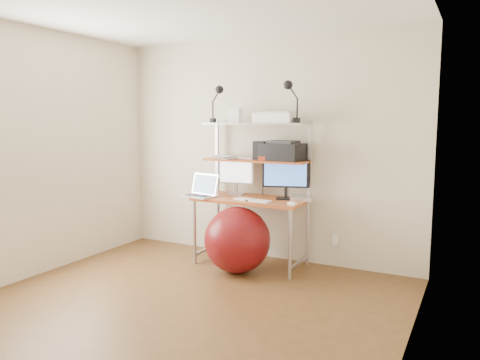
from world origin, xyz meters
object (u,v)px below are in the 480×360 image
object	(u,v)px
monitor_silver	(236,173)
laptop	(202,192)
monitor_black	(286,176)
printer	(283,151)
exercise_ball	(237,240)

from	to	relation	value
monitor_silver	laptop	bearing A→B (deg)	-140.05
monitor_black	laptop	size ratio (longest dim) A/B	1.23
monitor_black	monitor_silver	bearing A→B (deg)	158.16
monitor_silver	printer	size ratio (longest dim) A/B	0.97
exercise_ball	laptop	bearing A→B (deg)	163.29
laptop	printer	distance (m)	1.00
monitor_silver	exercise_ball	size ratio (longest dim) A/B	0.67
monitor_silver	printer	xyz separation A→B (m)	(0.56, -0.00, 0.26)
printer	exercise_ball	size ratio (longest dim) A/B	0.70
monitor_black	printer	world-z (taller)	printer
laptop	exercise_ball	world-z (taller)	laptop
monitor_silver	exercise_ball	distance (m)	0.83
monitor_silver	monitor_black	distance (m)	0.62
monitor_silver	monitor_black	size ratio (longest dim) A/B	0.93
monitor_silver	printer	distance (m)	0.62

